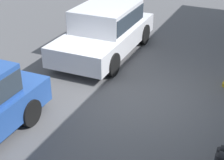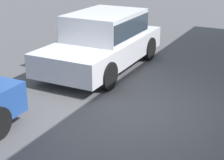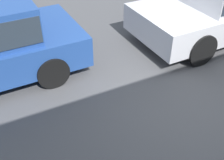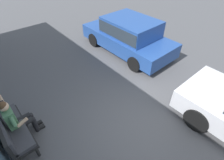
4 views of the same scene
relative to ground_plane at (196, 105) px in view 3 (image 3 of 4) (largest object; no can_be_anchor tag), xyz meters
The scene contains 1 object.
ground_plane is the anchor object (origin of this frame).
Camera 3 is at (2.96, 2.60, 3.25)m, focal length 45.00 mm.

